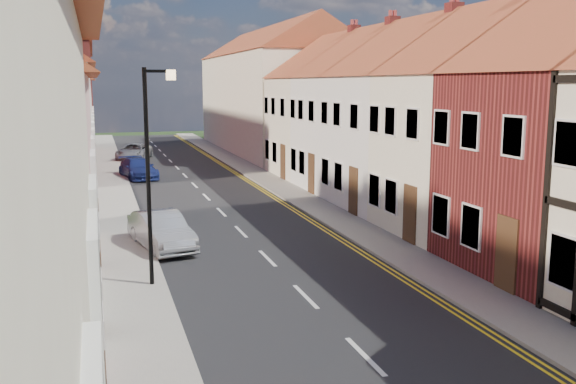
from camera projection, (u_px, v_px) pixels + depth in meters
road at (221, 212)px, 28.63m from camera, size 7.00×90.00×0.02m
pavement_left at (120, 217)px, 27.37m from camera, size 1.80×90.00×0.12m
pavement_right at (314, 206)px, 29.87m from camera, size 1.80×90.00×0.12m
cottage_r_cream_mid at (493, 116)px, 24.38m from camera, size 8.30×5.20×9.00m
cottage_r_pink at (424, 110)px, 29.48m from camera, size 8.30×6.00×9.00m
cottage_r_white_far at (375, 106)px, 34.58m from camera, size 8.30×5.20×9.00m
cottage_r_cream_far at (339, 103)px, 39.67m from camera, size 8.30×6.00×9.00m
block_right_far at (273, 88)px, 53.99m from camera, size 8.30×24.20×10.50m
block_left_far at (31, 89)px, 43.99m from camera, size 8.30×24.20×10.50m
lamppost at (151, 163)px, 17.51m from camera, size 0.88×0.15×6.00m
car_mid at (161, 231)px, 22.23m from camera, size 2.16×4.14×1.30m
car_far at (138, 168)px, 38.81m from camera, size 2.45×4.42×1.21m
car_distant at (134, 152)px, 48.33m from camera, size 3.26×4.86×1.24m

